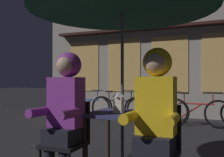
{
  "coord_description": "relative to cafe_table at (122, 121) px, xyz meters",
  "views": [
    {
      "loc": [
        1.02,
        -2.7,
        1.09
      ],
      "look_at": [
        0.0,
        -0.29,
        1.12
      ],
      "focal_mm": 41.16,
      "sensor_mm": 36.0,
      "label": 1
    }
  ],
  "objects": [
    {
      "name": "lantern",
      "position": [
        -0.01,
        -0.08,
        0.22
      ],
      "size": [
        0.11,
        0.11,
        0.23
      ],
      "color": "white",
      "rests_on": "cafe_table"
    },
    {
      "name": "bicycle_fourth",
      "position": [
        0.46,
        3.77,
        -0.29
      ],
      "size": [
        1.66,
        0.33,
        0.84
      ],
      "color": "black",
      "rests_on": "ground_plane"
    },
    {
      "name": "bicycle_nearest",
      "position": [
        -2.61,
        3.97,
        -0.29
      ],
      "size": [
        1.65,
        0.43,
        0.84
      ],
      "color": "black",
      "rests_on": "ground_plane"
    },
    {
      "name": "person_left_hooded",
      "position": [
        -0.48,
        -0.43,
        0.21
      ],
      "size": [
        0.45,
        0.56,
        1.4
      ],
      "color": "black",
      "rests_on": "ground_plane"
    },
    {
      "name": "chair_right",
      "position": [
        0.48,
        -0.37,
        -0.15
      ],
      "size": [
        0.4,
        0.4,
        0.87
      ],
      "color": "black",
      "rests_on": "ground_plane"
    },
    {
      "name": "bicycle_third",
      "position": [
        -0.51,
        3.78,
        -0.29
      ],
      "size": [
        1.68,
        0.23,
        0.84
      ],
      "color": "black",
      "rests_on": "ground_plane"
    },
    {
      "name": "person_right_hooded",
      "position": [
        0.48,
        -0.43,
        0.21
      ],
      "size": [
        0.45,
        0.56,
        1.4
      ],
      "color": "black",
      "rests_on": "ground_plane"
    },
    {
      "name": "chair_left",
      "position": [
        -0.48,
        -0.37,
        -0.15
      ],
      "size": [
        0.4,
        0.4,
        0.87
      ],
      "color": "black",
      "rests_on": "ground_plane"
    },
    {
      "name": "cafe_table",
      "position": [
        0.0,
        0.0,
        0.0
      ],
      "size": [
        0.72,
        0.72,
        0.74
      ],
      "color": "navy",
      "rests_on": "ground_plane"
    },
    {
      "name": "bicycle_second",
      "position": [
        -1.63,
        3.96,
        -0.29
      ],
      "size": [
        1.68,
        0.1,
        0.84
      ],
      "color": "black",
      "rests_on": "ground_plane"
    },
    {
      "name": "shopfront_building",
      "position": [
        0.32,
        5.4,
        2.45
      ],
      "size": [
        10.0,
        0.93,
        6.2
      ],
      "color": "#9E9389",
      "rests_on": "ground_plane"
    }
  ]
}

